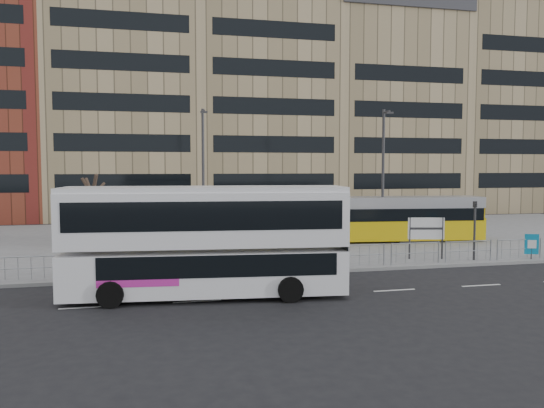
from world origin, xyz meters
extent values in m
plane|color=black|center=(0.00, 0.00, 0.00)|extent=(120.00, 120.00, 0.00)
cube|color=slate|center=(0.00, 12.00, 0.07)|extent=(64.00, 24.00, 0.15)
cube|color=gray|center=(0.00, 0.05, 0.07)|extent=(64.00, 0.25, 0.17)
cube|color=tan|center=(-10.00, 34.00, 11.00)|extent=(14.00, 16.00, 22.00)
cube|color=tan|center=(4.00, 34.00, 12.00)|extent=(14.00, 16.00, 24.00)
cube|color=tan|center=(18.00, 34.00, 10.50)|extent=(14.00, 16.00, 21.00)
cube|color=#38383D|center=(18.00, 34.00, 21.60)|extent=(14.40, 16.40, 1.20)
cube|color=tan|center=(32.00, 34.00, 11.50)|extent=(14.00, 16.00, 23.00)
cube|color=#38383D|center=(32.00, 34.00, 23.60)|extent=(14.40, 16.40, 1.20)
cylinder|color=#96999E|center=(2.00, 0.50, 1.20)|extent=(32.00, 0.05, 0.05)
cylinder|color=#96999E|center=(2.00, 0.50, 0.70)|extent=(32.00, 0.04, 0.04)
cube|color=white|center=(1.00, -4.00, 0.01)|extent=(62.00, 0.12, 0.01)
cube|color=white|center=(-5.59, -3.37, 1.02)|extent=(10.88, 3.53, 1.65)
cube|color=white|center=(-5.59, -3.37, 3.06)|extent=(10.88, 3.53, 2.04)
cube|color=white|center=(-5.59, -3.37, 4.13)|extent=(10.87, 3.44, 0.29)
cube|color=black|center=(-5.11, -3.42, 1.41)|extent=(8.95, 3.38, 0.83)
cube|color=black|center=(-5.59, -3.37, 3.26)|extent=(10.31, 3.52, 1.07)
cube|color=#C5279B|center=(-8.01, -3.13, 0.97)|extent=(3.15, 2.79, 0.49)
cylinder|color=black|center=(-2.62, -4.91, 0.49)|extent=(1.00, 0.39, 0.97)
cylinder|color=black|center=(-2.38, -2.45, 0.49)|extent=(1.00, 0.39, 0.97)
cylinder|color=black|center=(-9.10, -4.26, 0.49)|extent=(1.00, 0.39, 0.97)
cylinder|color=black|center=(-8.85, -1.80, 0.49)|extent=(1.00, 0.39, 0.97)
cube|color=gold|center=(1.35, 9.15, 0.99)|extent=(24.95, 5.11, 1.42)
cube|color=black|center=(1.35, 9.15, 1.97)|extent=(24.60, 5.11, 0.80)
cube|color=#A5A5A9|center=(1.35, 9.15, 2.72)|extent=(24.92, 4.92, 0.71)
cube|color=gold|center=(13.17, 7.82, 1.57)|extent=(1.28, 2.10, 2.31)
cube|color=gold|center=(-10.46, 10.48, 1.57)|extent=(1.28, 2.10, 2.31)
cylinder|color=#2D2D30|center=(1.35, 9.15, 1.66)|extent=(2.34, 2.34, 2.66)
cube|color=#2D2D30|center=(9.29, 8.26, 0.37)|extent=(2.89, 2.52, 0.44)
cube|color=#2D2D30|center=(-6.58, 10.04, 0.37)|extent=(2.89, 2.52, 0.44)
cylinder|color=#2D2D30|center=(5.70, 1.88, 1.25)|extent=(0.10, 0.10, 2.21)
cylinder|color=#2D2D30|center=(7.38, 1.49, 1.25)|extent=(0.10, 0.10, 2.21)
cube|color=white|center=(6.54, 1.68, 1.78)|extent=(1.89, 0.51, 1.15)
cylinder|color=#2D2D30|center=(11.98, 0.40, 0.51)|extent=(0.06, 0.06, 0.71)
cube|color=#0C80B3|center=(11.98, 0.40, 0.95)|extent=(0.69, 0.30, 1.07)
cube|color=white|center=(11.98, 0.37, 0.95)|extent=(0.42, 0.16, 0.44)
imported|color=black|center=(-9.53, 7.85, 1.05)|extent=(0.46, 0.68, 1.79)
cylinder|color=#2D2D30|center=(-9.32, 0.91, 1.65)|extent=(0.12, 0.12, 3.00)
imported|color=#2D2D30|center=(-9.32, 0.91, 2.75)|extent=(0.17, 0.21, 1.00)
cylinder|color=#2D2D30|center=(8.86, 0.85, 1.65)|extent=(0.12, 0.12, 3.00)
imported|color=#2D2D30|center=(8.86, 0.85, 2.75)|extent=(0.22, 0.24, 1.00)
cylinder|color=#2D2D30|center=(-4.29, 11.30, 4.49)|extent=(0.18, 0.18, 8.67)
cylinder|color=#2D2D30|center=(-4.29, 10.90, 8.62)|extent=(0.14, 0.90, 0.14)
cube|color=#2D2D30|center=(-4.29, 10.45, 8.52)|extent=(0.45, 0.20, 0.12)
cylinder|color=#2D2D30|center=(7.11, 8.42, 4.45)|extent=(0.18, 0.18, 8.59)
cylinder|color=#2D2D30|center=(7.11, 8.02, 8.54)|extent=(0.14, 0.90, 0.14)
cube|color=#2D2D30|center=(7.11, 7.57, 8.44)|extent=(0.45, 0.20, 0.12)
cylinder|color=#31231B|center=(-10.74, 6.32, 1.91)|extent=(0.44, 0.44, 3.52)
camera|label=1|loc=(-7.59, -23.68, 5.03)|focal=35.00mm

